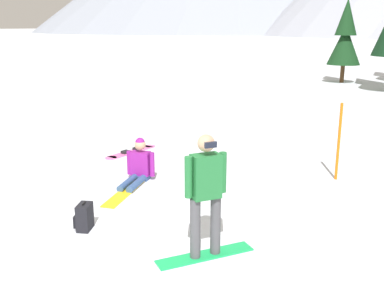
{
  "coord_description": "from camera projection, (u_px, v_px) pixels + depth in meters",
  "views": [
    {
      "loc": [
        4.29,
        -4.76,
        3.23
      ],
      "look_at": [
        0.4,
        2.78,
        1.0
      ],
      "focal_mm": 42.21,
      "sensor_mm": 36.0,
      "label": 1
    }
  ],
  "objects": [
    {
      "name": "ground_plane",
      "position": [
        84.0,
        246.0,
        6.82
      ],
      "size": [
        800.0,
        800.0,
        0.0
      ],
      "primitive_type": "plane",
      "color": "silver"
    },
    {
      "name": "snowboarder_foreground",
      "position": [
        206.0,
        193.0,
        6.28
      ],
      "size": [
        1.14,
        1.32,
        1.81
      ],
      "color": "#19B259",
      "rests_on": "ground_plane"
    },
    {
      "name": "snowboarder_midground",
      "position": [
        138.0,
        168.0,
        9.56
      ],
      "size": [
        0.8,
        1.86,
        0.92
      ],
      "color": "#335184",
      "rests_on": "ground_plane"
    },
    {
      "name": "loose_snowboard_near_left",
      "position": [
        131.0,
        151.0,
        11.87
      ],
      "size": [
        0.6,
        1.74,
        0.09
      ],
      "color": "pink",
      "rests_on": "ground_plane"
    },
    {
      "name": "backpack_black",
      "position": [
        84.0,
        217.0,
        7.33
      ],
      "size": [
        0.34,
        0.37,
        0.47
      ],
      "color": "black",
      "rests_on": "ground_plane"
    },
    {
      "name": "trail_marker_pole",
      "position": [
        339.0,
        142.0,
        9.59
      ],
      "size": [
        0.06,
        0.06,
        1.68
      ],
      "primitive_type": "cylinder",
      "color": "orange",
      "rests_on": "ground_plane"
    },
    {
      "name": "pine_tree_twin",
      "position": [
        345.0,
        37.0,
        25.75
      ],
      "size": [
        1.87,
        1.87,
        4.74
      ],
      "color": "#472D19",
      "rests_on": "ground_plane"
    }
  ]
}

